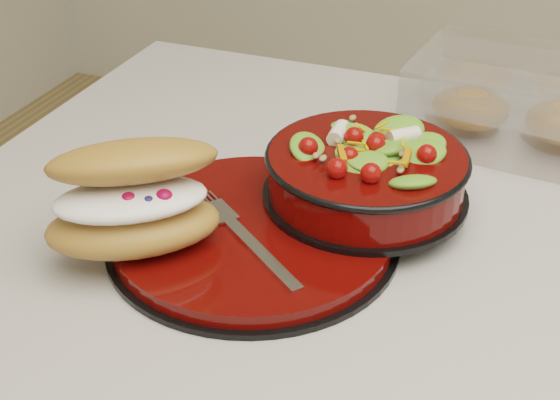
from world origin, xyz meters
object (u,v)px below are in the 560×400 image
(salad_bowl, at_px, (366,168))
(croissant, at_px, (135,199))
(fork, at_px, (248,240))
(dinner_plate, at_px, (253,233))
(pastry_box, at_px, (519,103))

(salad_bowl, xyz_separation_m, croissant, (-0.17, -0.15, 0.01))
(fork, bearing_deg, croissant, 148.90)
(dinner_plate, height_order, croissant, croissant)
(croissant, xyz_separation_m, fork, (0.09, 0.04, -0.04))
(salad_bowl, bearing_deg, fork, -124.54)
(croissant, height_order, fork, croissant)
(croissant, bearing_deg, salad_bowl, 7.40)
(dinner_plate, xyz_separation_m, fork, (0.01, -0.03, 0.01))
(dinner_plate, height_order, pastry_box, pastry_box)
(salad_bowl, height_order, croissant, croissant)
(salad_bowl, xyz_separation_m, pastry_box, (0.12, 0.23, -0.01))
(dinner_plate, xyz_separation_m, pastry_box, (0.20, 0.31, 0.03))
(salad_bowl, distance_m, pastry_box, 0.26)
(dinner_plate, relative_size, croissant, 1.58)
(salad_bowl, height_order, pastry_box, salad_bowl)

